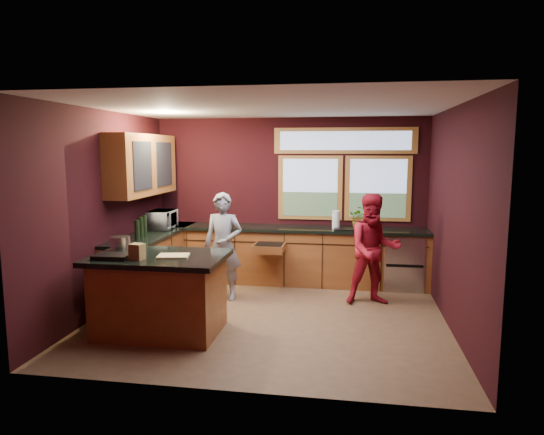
% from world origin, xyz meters
% --- Properties ---
extents(floor, '(4.50, 4.50, 0.00)m').
position_xyz_m(floor, '(0.00, 0.00, 0.00)').
color(floor, brown).
rests_on(floor, ground).
extents(room_shell, '(4.52, 4.02, 2.71)m').
position_xyz_m(room_shell, '(-0.60, 0.32, 1.80)').
color(room_shell, black).
rests_on(room_shell, ground).
extents(back_counter, '(4.50, 0.64, 0.93)m').
position_xyz_m(back_counter, '(0.20, 1.70, 0.46)').
color(back_counter, brown).
rests_on(back_counter, floor).
extents(left_counter, '(0.64, 2.30, 0.93)m').
position_xyz_m(left_counter, '(-1.95, 0.85, 0.47)').
color(left_counter, brown).
rests_on(left_counter, floor).
extents(island, '(1.55, 1.05, 0.95)m').
position_xyz_m(island, '(-1.20, -0.74, 0.48)').
color(island, brown).
rests_on(island, floor).
extents(person_grey, '(0.59, 0.40, 1.56)m').
position_xyz_m(person_grey, '(-0.80, 0.70, 0.78)').
color(person_grey, slate).
rests_on(person_grey, floor).
extents(person_red, '(0.87, 0.74, 1.57)m').
position_xyz_m(person_red, '(1.35, 0.79, 0.79)').
color(person_red, maroon).
rests_on(person_red, floor).
extents(microwave, '(0.39, 0.55, 0.29)m').
position_xyz_m(microwave, '(-1.92, 1.18, 1.08)').
color(microwave, '#999999').
rests_on(microwave, left_counter).
extents(potted_plant, '(0.32, 0.28, 0.36)m').
position_xyz_m(potted_plant, '(1.16, 1.75, 1.11)').
color(potted_plant, '#999999').
rests_on(potted_plant, back_counter).
extents(paper_towel, '(0.12, 0.12, 0.28)m').
position_xyz_m(paper_towel, '(0.79, 1.70, 1.07)').
color(paper_towel, silver).
rests_on(paper_towel, back_counter).
extents(cutting_board, '(0.39, 0.31, 0.02)m').
position_xyz_m(cutting_board, '(-1.00, -0.79, 0.95)').
color(cutting_board, tan).
rests_on(cutting_board, island).
extents(stock_pot, '(0.24, 0.24, 0.18)m').
position_xyz_m(stock_pot, '(-1.75, -0.59, 1.03)').
color(stock_pot, silver).
rests_on(stock_pot, island).
extents(paper_bag, '(0.17, 0.15, 0.18)m').
position_xyz_m(paper_bag, '(-1.35, -0.99, 1.03)').
color(paper_bag, brown).
rests_on(paper_bag, island).
extents(black_tray, '(0.41, 0.29, 0.05)m').
position_xyz_m(black_tray, '(-1.65, -0.99, 0.97)').
color(black_tray, black).
rests_on(black_tray, island).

